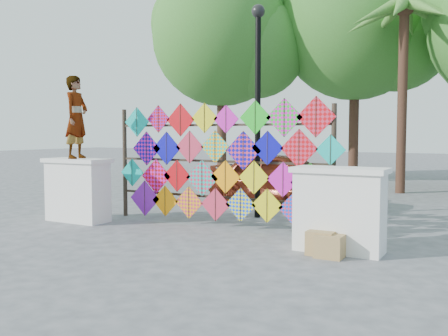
{
  "coord_description": "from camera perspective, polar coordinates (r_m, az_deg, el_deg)",
  "views": [
    {
      "loc": [
        4.8,
        -7.56,
        1.79
      ],
      "look_at": [
        0.26,
        0.6,
        1.14
      ],
      "focal_mm": 40.0,
      "sensor_mm": 36.0,
      "label": 1
    }
  ],
  "objects": [
    {
      "name": "sedan",
      "position": [
        12.56,
        6.87,
        -1.16
      ],
      "size": [
        4.06,
        1.94,
        1.34
      ],
      "primitive_type": "imported",
      "rotation": [
        0.0,
        0.0,
        1.48
      ],
      "color": "#5A1E0F",
      "rests_on": "ground"
    },
    {
      "name": "parapet_right",
      "position": [
        7.74,
        13.05,
        -4.59
      ],
      "size": [
        1.4,
        0.65,
        1.28
      ],
      "color": "white",
      "rests_on": "ground"
    },
    {
      "name": "lamppost",
      "position": [
        10.6,
        3.89,
        8.86
      ],
      "size": [
        0.28,
        0.28,
        4.46
      ],
      "color": "black",
      "rests_on": "ground"
    },
    {
      "name": "kite_rack",
      "position": [
        9.55,
        -0.58,
        0.56
      ],
      "size": [
        4.93,
        0.24,
        2.43
      ],
      "color": "#2F231A",
      "rests_on": "ground"
    },
    {
      "name": "tree_west",
      "position": [
        19.3,
        0.04,
        14.71
      ],
      "size": [
        5.85,
        5.2,
        8.01
      ],
      "color": "#492C1F",
      "rests_on": "ground"
    },
    {
      "name": "ground",
      "position": [
        9.13,
        -3.31,
        -7.33
      ],
      "size": [
        80.0,
        80.0,
        0.0
      ],
      "primitive_type": "plane",
      "color": "gray",
      "rests_on": "ground"
    },
    {
      "name": "palm_tree",
      "position": [
        16.09,
        19.89,
        15.09
      ],
      "size": [
        3.62,
        3.62,
        5.83
      ],
      "color": "#492C1F",
      "rests_on": "ground"
    },
    {
      "name": "parapet_left",
      "position": [
        10.57,
        -16.39,
        -2.37
      ],
      "size": [
        1.4,
        0.65,
        1.28
      ],
      "color": "white",
      "rests_on": "ground"
    },
    {
      "name": "tree_mid",
      "position": [
        19.58,
        15.14,
        15.6
      ],
      "size": [
        6.3,
        5.6,
        8.61
      ],
      "color": "#492C1F",
      "rests_on": "ground"
    },
    {
      "name": "cardboard_box_far",
      "position": [
        7.44,
        12.02,
        -8.71
      ],
      "size": [
        0.39,
        0.36,
        0.33
      ],
      "primitive_type": "cube",
      "color": "tan",
      "rests_on": "ground"
    },
    {
      "name": "cardboard_box_near",
      "position": [
        7.57,
        11.1,
        -8.38
      ],
      "size": [
        0.4,
        0.36,
        0.36
      ],
      "primitive_type": "cube",
      "color": "tan",
      "rests_on": "ground"
    },
    {
      "name": "vendor_woman",
      "position": [
        10.5,
        -16.52,
        5.58
      ],
      "size": [
        0.51,
        0.67,
        1.66
      ],
      "primitive_type": "imported",
      "rotation": [
        0.0,
        0.0,
        1.76
      ],
      "color": "#99999E",
      "rests_on": "parapet_left"
    }
  ]
}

